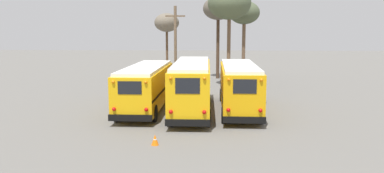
{
  "coord_description": "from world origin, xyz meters",
  "views": [
    {
      "loc": [
        1.29,
        -24.48,
        5.36
      ],
      "look_at": [
        0.0,
        0.58,
        1.63
      ],
      "focal_mm": 35.0,
      "sensor_mm": 36.0,
      "label": 1
    }
  ],
  "objects_px": {
    "school_bus_0": "(147,85)",
    "bare_tree_3": "(167,23)",
    "bare_tree_2": "(229,4)",
    "bare_tree_1": "(244,14)",
    "bare_tree_0": "(218,10)",
    "school_bus_1": "(192,85)",
    "utility_pole": "(175,46)",
    "school_bus_2": "(239,86)",
    "traffic_cone": "(155,140)"
  },
  "relations": [
    {
      "from": "school_bus_0",
      "to": "utility_pole",
      "type": "relative_size",
      "value": 1.36
    },
    {
      "from": "utility_pole",
      "to": "bare_tree_1",
      "type": "xyz_separation_m",
      "value": [
        6.75,
        5.66,
        3.15
      ]
    },
    {
      "from": "school_bus_2",
      "to": "bare_tree_3",
      "type": "bearing_deg",
      "value": 114.54
    },
    {
      "from": "school_bus_0",
      "to": "traffic_cone",
      "type": "height_order",
      "value": "school_bus_0"
    },
    {
      "from": "bare_tree_0",
      "to": "bare_tree_2",
      "type": "bearing_deg",
      "value": -82.17
    },
    {
      "from": "bare_tree_1",
      "to": "bare_tree_2",
      "type": "xyz_separation_m",
      "value": [
        -1.78,
        -4.34,
        0.72
      ]
    },
    {
      "from": "school_bus_1",
      "to": "bare_tree_1",
      "type": "distance_m",
      "value": 17.04
    },
    {
      "from": "school_bus_1",
      "to": "bare_tree_3",
      "type": "distance_m",
      "value": 15.64
    },
    {
      "from": "school_bus_2",
      "to": "bare_tree_1",
      "type": "xyz_separation_m",
      "value": [
        1.55,
        15.18,
        5.43
      ]
    },
    {
      "from": "bare_tree_0",
      "to": "school_bus_2",
      "type": "bearing_deg",
      "value": -86.27
    },
    {
      "from": "school_bus_2",
      "to": "bare_tree_3",
      "type": "distance_m",
      "value": 16.38
    },
    {
      "from": "utility_pole",
      "to": "bare_tree_0",
      "type": "bearing_deg",
      "value": 63.18
    },
    {
      "from": "traffic_cone",
      "to": "utility_pole",
      "type": "bearing_deg",
      "value": 92.22
    },
    {
      "from": "bare_tree_0",
      "to": "bare_tree_3",
      "type": "relative_size",
      "value": 1.27
    },
    {
      "from": "bare_tree_0",
      "to": "bare_tree_1",
      "type": "height_order",
      "value": "bare_tree_0"
    },
    {
      "from": "school_bus_1",
      "to": "school_bus_2",
      "type": "height_order",
      "value": "school_bus_1"
    },
    {
      "from": "school_bus_0",
      "to": "bare_tree_0",
      "type": "distance_m",
      "value": 18.94
    },
    {
      "from": "school_bus_1",
      "to": "bare_tree_2",
      "type": "bearing_deg",
      "value": 75.19
    },
    {
      "from": "school_bus_1",
      "to": "bare_tree_1",
      "type": "relative_size",
      "value": 1.28
    },
    {
      "from": "bare_tree_1",
      "to": "bare_tree_2",
      "type": "distance_m",
      "value": 4.75
    },
    {
      "from": "bare_tree_0",
      "to": "bare_tree_1",
      "type": "relative_size",
      "value": 1.08
    },
    {
      "from": "traffic_cone",
      "to": "school_bus_0",
      "type": "bearing_deg",
      "value": 102.34
    },
    {
      "from": "school_bus_1",
      "to": "bare_tree_0",
      "type": "height_order",
      "value": "bare_tree_0"
    },
    {
      "from": "school_bus_1",
      "to": "utility_pole",
      "type": "bearing_deg",
      "value": 101.63
    },
    {
      "from": "bare_tree_2",
      "to": "bare_tree_1",
      "type": "bearing_deg",
      "value": 67.72
    },
    {
      "from": "bare_tree_0",
      "to": "traffic_cone",
      "type": "distance_m",
      "value": 26.8
    },
    {
      "from": "school_bus_1",
      "to": "bare_tree_1",
      "type": "bearing_deg",
      "value": 73.03
    },
    {
      "from": "school_bus_0",
      "to": "bare_tree_1",
      "type": "xyz_separation_m",
      "value": [
        7.89,
        14.82,
        5.5
      ]
    },
    {
      "from": "school_bus_1",
      "to": "traffic_cone",
      "type": "distance_m",
      "value": 7.96
    },
    {
      "from": "bare_tree_3",
      "to": "school_bus_1",
      "type": "bearing_deg",
      "value": -77.0
    },
    {
      "from": "traffic_cone",
      "to": "bare_tree_3",
      "type": "bearing_deg",
      "value": 95.21
    },
    {
      "from": "school_bus_0",
      "to": "bare_tree_3",
      "type": "relative_size",
      "value": 1.44
    },
    {
      "from": "school_bus_1",
      "to": "bare_tree_2",
      "type": "distance_m",
      "value": 13.01
    },
    {
      "from": "school_bus_2",
      "to": "bare_tree_0",
      "type": "bearing_deg",
      "value": 93.73
    },
    {
      "from": "bare_tree_2",
      "to": "bare_tree_3",
      "type": "distance_m",
      "value": 7.43
    },
    {
      "from": "school_bus_2",
      "to": "bare_tree_0",
      "type": "distance_m",
      "value": 18.56
    },
    {
      "from": "school_bus_1",
      "to": "bare_tree_0",
      "type": "bearing_deg",
      "value": 83.52
    },
    {
      "from": "school_bus_0",
      "to": "school_bus_1",
      "type": "relative_size",
      "value": 0.95
    },
    {
      "from": "bare_tree_3",
      "to": "traffic_cone",
      "type": "distance_m",
      "value": 23.19
    },
    {
      "from": "utility_pole",
      "to": "bare_tree_0",
      "type": "relative_size",
      "value": 0.83
    },
    {
      "from": "school_bus_2",
      "to": "bare_tree_1",
      "type": "relative_size",
      "value": 1.15
    },
    {
      "from": "school_bus_2",
      "to": "utility_pole",
      "type": "height_order",
      "value": "utility_pole"
    },
    {
      "from": "bare_tree_2",
      "to": "bare_tree_3",
      "type": "height_order",
      "value": "bare_tree_2"
    },
    {
      "from": "school_bus_0",
      "to": "school_bus_2",
      "type": "xyz_separation_m",
      "value": [
        6.34,
        -0.36,
        0.07
      ]
    },
    {
      "from": "school_bus_1",
      "to": "bare_tree_3",
      "type": "bearing_deg",
      "value": 103.0
    },
    {
      "from": "bare_tree_0",
      "to": "bare_tree_3",
      "type": "bearing_deg",
      "value": -149.53
    },
    {
      "from": "school_bus_2",
      "to": "utility_pole",
      "type": "bearing_deg",
      "value": 118.61
    },
    {
      "from": "school_bus_0",
      "to": "bare_tree_1",
      "type": "height_order",
      "value": "bare_tree_1"
    },
    {
      "from": "bare_tree_2",
      "to": "bare_tree_3",
      "type": "bearing_deg",
      "value": 151.0
    },
    {
      "from": "bare_tree_0",
      "to": "bare_tree_2",
      "type": "xyz_separation_m",
      "value": [
        0.92,
        -6.69,
        0.13
      ]
    }
  ]
}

